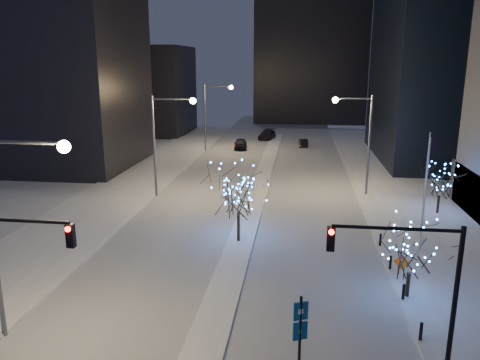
% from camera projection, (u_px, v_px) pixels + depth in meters
% --- Properties ---
extents(road, '(20.00, 130.00, 0.02)m').
position_uv_depth(road, '(262.00, 180.00, 53.60)').
color(road, '#B1B6C1').
rests_on(road, ground).
extents(median, '(2.00, 80.00, 0.15)m').
position_uv_depth(median, '(258.00, 191.00, 48.77)').
color(median, white).
rests_on(median, ground).
extents(east_sidewalk, '(10.00, 90.00, 0.15)m').
position_uv_depth(east_sidewalk, '(434.00, 230.00, 37.31)').
color(east_sidewalk, white).
rests_on(east_sidewalk, ground).
extents(west_sidewalk, '(8.00, 90.00, 0.15)m').
position_uv_depth(west_sidewalk, '(88.00, 216.00, 40.88)').
color(west_sidewalk, white).
rests_on(west_sidewalk, ground).
extents(filler_west_near, '(22.00, 18.00, 24.00)m').
position_uv_depth(filler_west_near, '(45.00, 71.00, 58.92)').
color(filler_west_near, black).
rests_on(filler_west_near, ground).
extents(filler_west_far, '(18.00, 16.00, 16.00)m').
position_uv_depth(filler_west_far, '(141.00, 90.00, 88.51)').
color(filler_west_far, black).
rests_on(filler_west_far, ground).
extents(horizon_block, '(24.00, 14.00, 42.00)m').
position_uv_depth(horizon_block, '(311.00, 25.00, 102.55)').
color(horizon_block, black).
rests_on(horizon_block, ground).
extents(street_lamp_w_near, '(4.40, 0.56, 10.00)m').
position_uv_depth(street_lamp_w_near, '(9.00, 211.00, 21.37)').
color(street_lamp_w_near, '#595E66').
rests_on(street_lamp_w_near, ground).
extents(street_lamp_w_mid, '(4.40, 0.56, 10.00)m').
position_uv_depth(street_lamp_w_mid, '(164.00, 132.00, 45.42)').
color(street_lamp_w_mid, '#595E66').
rests_on(street_lamp_w_mid, ground).
extents(street_lamp_w_far, '(4.40, 0.56, 10.00)m').
position_uv_depth(street_lamp_w_far, '(212.00, 108.00, 69.46)').
color(street_lamp_w_far, '#595E66').
rests_on(street_lamp_w_far, ground).
extents(street_lamp_east, '(3.90, 0.56, 10.00)m').
position_uv_depth(street_lamp_east, '(360.00, 132.00, 45.97)').
color(street_lamp_east, '#595E66').
rests_on(street_lamp_east, ground).
extents(traffic_signal_east, '(5.26, 0.43, 7.00)m').
position_uv_depth(traffic_signal_east, '(417.00, 278.00, 18.63)').
color(traffic_signal_east, black).
rests_on(traffic_signal_east, ground).
extents(flagpoles, '(1.35, 2.60, 8.00)m').
position_uv_depth(flagpoles, '(427.00, 181.00, 33.71)').
color(flagpoles, silver).
rests_on(flagpoles, east_sidewalk).
extents(bollards, '(0.16, 12.16, 0.90)m').
position_uv_depth(bollards, '(396.00, 276.00, 28.15)').
color(bollards, black).
rests_on(bollards, east_sidewalk).
extents(car_near, '(2.38, 4.94, 1.63)m').
position_uv_depth(car_near, '(240.00, 144.00, 72.51)').
color(car_near, black).
rests_on(car_near, ground).
extents(car_mid, '(1.62, 3.90, 1.26)m').
position_uv_depth(car_mid, '(303.00, 143.00, 74.73)').
color(car_mid, black).
rests_on(car_mid, ground).
extents(car_far, '(3.09, 5.80, 1.60)m').
position_uv_depth(car_far, '(267.00, 135.00, 81.94)').
color(car_far, black).
rests_on(car_far, ground).
extents(holiday_tree_median_near, '(6.01, 6.01, 5.99)m').
position_uv_depth(holiday_tree_median_near, '(238.00, 191.00, 34.06)').
color(holiday_tree_median_near, black).
rests_on(holiday_tree_median_near, median).
extents(holiday_tree_median_far, '(4.63, 4.63, 4.24)m').
position_uv_depth(holiday_tree_median_far, '(238.00, 197.00, 36.91)').
color(holiday_tree_median_far, black).
rests_on(holiday_tree_median_far, median).
extents(holiday_tree_plaza_near, '(3.68, 3.68, 4.37)m').
position_uv_depth(holiday_tree_plaza_near, '(411.00, 251.00, 26.02)').
color(holiday_tree_plaza_near, black).
rests_on(holiday_tree_plaza_near, east_sidewalk).
extents(holiday_tree_plaza_far, '(3.74, 3.74, 4.56)m').
position_uv_depth(holiday_tree_plaza_far, '(441.00, 181.00, 40.76)').
color(holiday_tree_plaza_far, black).
rests_on(holiday_tree_plaza_far, east_sidewalk).
extents(wayfinding_sign, '(0.62, 0.33, 3.64)m').
position_uv_depth(wayfinding_sign, '(300.00, 326.00, 19.81)').
color(wayfinding_sign, black).
rests_on(wayfinding_sign, ground).
extents(construction_sign, '(0.97, 0.25, 1.63)m').
position_uv_depth(construction_sign, '(401.00, 265.00, 28.47)').
color(construction_sign, black).
rests_on(construction_sign, east_sidewalk).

